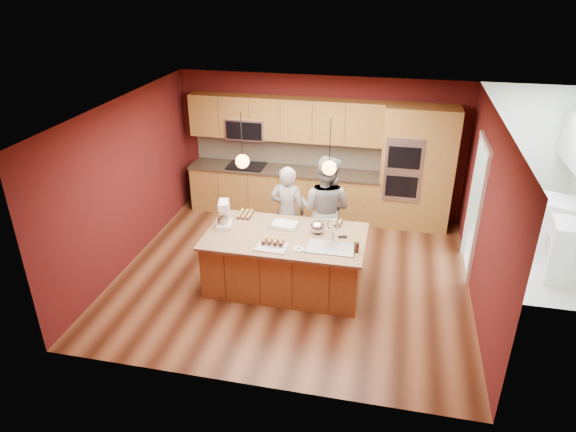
% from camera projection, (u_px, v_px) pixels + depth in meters
% --- Properties ---
extents(floor, '(5.50, 5.50, 0.00)m').
position_uv_depth(floor, '(293.00, 274.00, 8.31)').
color(floor, '#3E1D0F').
rests_on(floor, ground).
extents(ceiling, '(5.50, 5.50, 0.00)m').
position_uv_depth(ceiling, '(294.00, 109.00, 7.12)').
color(ceiling, white).
rests_on(ceiling, ground).
extents(wall_back, '(5.50, 0.00, 5.50)m').
position_uv_depth(wall_back, '(320.00, 146.00, 9.91)').
color(wall_back, '#4D1313').
rests_on(wall_back, ground).
extents(wall_front, '(5.50, 0.00, 5.50)m').
position_uv_depth(wall_front, '(247.00, 291.00, 5.53)').
color(wall_front, '#4D1313').
rests_on(wall_front, ground).
extents(wall_left, '(0.00, 5.00, 5.00)m').
position_uv_depth(wall_left, '(126.00, 183.00, 8.24)').
color(wall_left, '#4D1313').
rests_on(wall_left, ground).
extents(wall_right, '(0.00, 5.00, 5.00)m').
position_uv_depth(wall_right, '(485.00, 215.00, 7.19)').
color(wall_right, '#4D1313').
rests_on(wall_right, ground).
extents(cabinet_run, '(3.74, 0.64, 2.30)m').
position_uv_depth(cabinet_run, '(283.00, 166.00, 9.98)').
color(cabinet_run, brown).
rests_on(cabinet_run, floor).
extents(oven_column, '(1.30, 0.62, 2.30)m').
position_uv_depth(oven_column, '(417.00, 169.00, 9.38)').
color(oven_column, brown).
rests_on(oven_column, floor).
extents(doorway_trim, '(0.08, 1.11, 2.20)m').
position_uv_depth(doorway_trim, '(474.00, 210.00, 8.03)').
color(doorway_trim, silver).
rests_on(doorway_trim, wall_right).
extents(pendant_left, '(0.20, 0.20, 0.80)m').
position_uv_depth(pendant_left, '(242.00, 161.00, 7.27)').
color(pendant_left, black).
rests_on(pendant_left, ceiling).
extents(pendant_right, '(0.20, 0.20, 0.80)m').
position_uv_depth(pendant_right, '(329.00, 168.00, 7.03)').
color(pendant_right, black).
rests_on(pendant_right, ceiling).
extents(island, '(2.39, 1.34, 1.26)m').
position_uv_depth(island, '(286.00, 260.00, 7.83)').
color(island, brown).
rests_on(island, floor).
extents(person_left, '(0.59, 0.39, 1.62)m').
position_uv_depth(person_left, '(287.00, 212.00, 8.52)').
color(person_left, black).
rests_on(person_left, floor).
extents(person_right, '(1.03, 0.89, 1.84)m').
position_uv_depth(person_right, '(325.00, 210.00, 8.35)').
color(person_right, gray).
rests_on(person_right, floor).
extents(stand_mixer, '(0.28, 0.34, 0.41)m').
position_uv_depth(stand_mixer, '(224.00, 216.00, 7.83)').
color(stand_mixer, white).
rests_on(stand_mixer, island).
extents(sheet_cake, '(0.47, 0.37, 0.05)m').
position_uv_depth(sheet_cake, '(285.00, 225.00, 7.91)').
color(sheet_cake, silver).
rests_on(sheet_cake, island).
extents(cooling_rack, '(0.46, 0.34, 0.02)m').
position_uv_depth(cooling_rack, '(272.00, 247.00, 7.31)').
color(cooling_rack, silver).
rests_on(cooling_rack, island).
extents(mixing_bowl, '(0.23, 0.23, 0.19)m').
position_uv_depth(mixing_bowl, '(317.00, 227.00, 7.68)').
color(mixing_bowl, silver).
rests_on(mixing_bowl, island).
extents(plate, '(0.17, 0.17, 0.01)m').
position_uv_depth(plate, '(299.00, 249.00, 7.26)').
color(plate, silver).
rests_on(plate, island).
extents(tumbler, '(0.07, 0.07, 0.15)m').
position_uv_depth(tumbler, '(356.00, 247.00, 7.17)').
color(tumbler, '#341D12').
rests_on(tumbler, island).
extents(phone, '(0.15, 0.11, 0.01)m').
position_uv_depth(phone, '(343.00, 237.00, 7.58)').
color(phone, black).
rests_on(phone, island).
extents(cupcakes_left, '(0.23, 0.31, 0.07)m').
position_uv_depth(cupcakes_left, '(245.00, 214.00, 8.21)').
color(cupcakes_left, tan).
rests_on(cupcakes_left, island).
extents(cupcakes_rack, '(0.34, 0.17, 0.08)m').
position_uv_depth(cupcakes_rack, '(273.00, 241.00, 7.37)').
color(cupcakes_rack, tan).
rests_on(cupcakes_rack, island).
extents(cupcakes_right, '(0.15, 0.22, 0.07)m').
position_uv_depth(cupcakes_right, '(337.00, 223.00, 7.93)').
color(cupcakes_right, tan).
rests_on(cupcakes_right, island).
extents(washer, '(0.67, 0.69, 0.97)m').
position_uv_depth(washer, '(569.00, 252.00, 7.99)').
color(washer, white).
rests_on(washer, floor).
extents(dryer, '(0.82, 0.83, 1.02)m').
position_uv_depth(dryer, '(554.00, 228.00, 8.64)').
color(dryer, white).
rests_on(dryer, floor).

